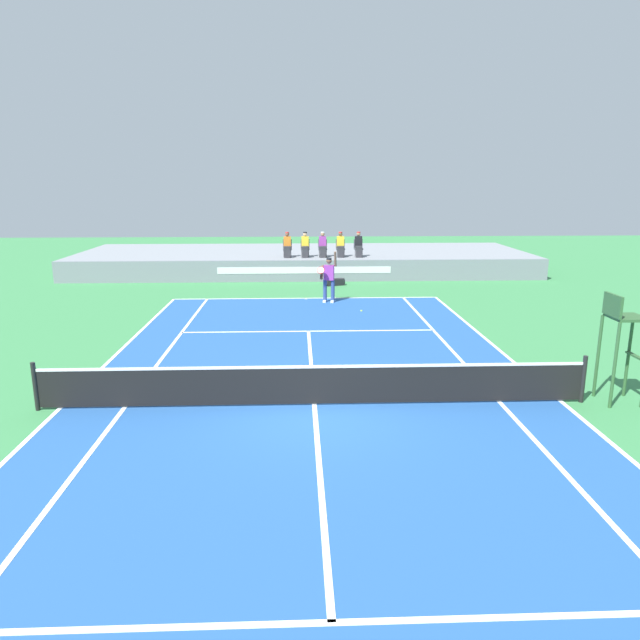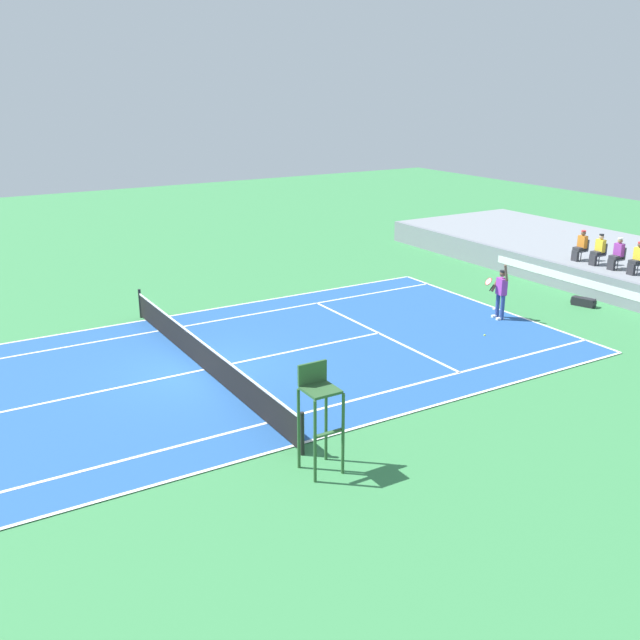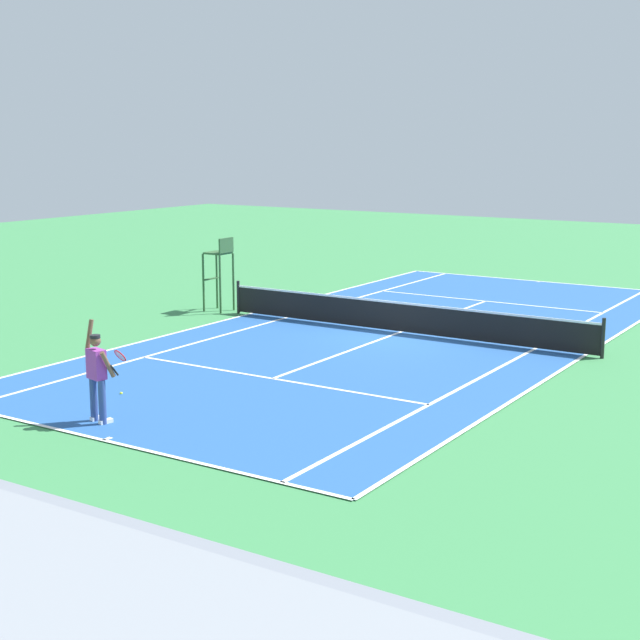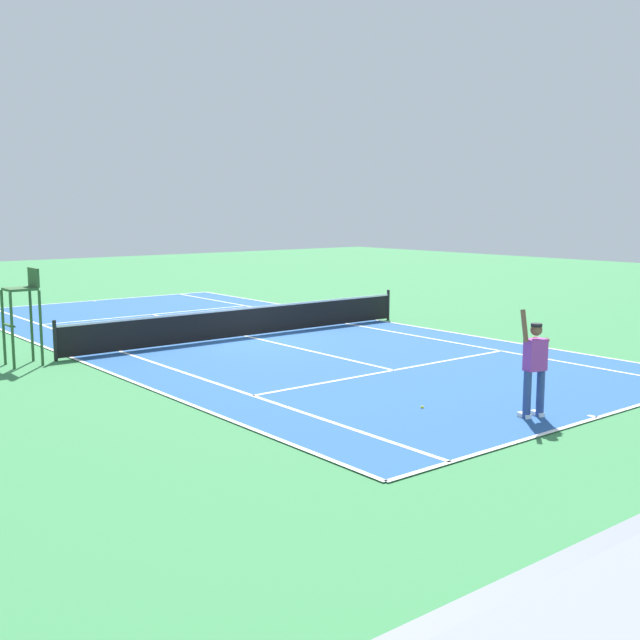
# 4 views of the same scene
# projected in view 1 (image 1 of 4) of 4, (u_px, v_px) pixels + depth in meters

# --- Properties ---
(ground_plane) EXTENTS (80.00, 80.00, 0.00)m
(ground_plane) POSITION_uv_depth(u_px,v_px,m) (314.00, 406.00, 12.60)
(ground_plane) COLOR #387F47
(court) EXTENTS (11.08, 23.88, 0.03)m
(court) POSITION_uv_depth(u_px,v_px,m) (314.00, 406.00, 12.60)
(court) COLOR #235193
(court) RESTS_ON ground
(net) EXTENTS (11.98, 0.10, 1.07)m
(net) POSITION_uv_depth(u_px,v_px,m) (314.00, 383.00, 12.48)
(net) COLOR black
(net) RESTS_ON ground
(barrier_wall) EXTENTS (24.17, 0.25, 1.05)m
(barrier_wall) POSITION_uv_depth(u_px,v_px,m) (304.00, 271.00, 28.21)
(barrier_wall) COLOR gray
(barrier_wall) RESTS_ON ground
(bleacher_platform) EXTENTS (24.17, 7.76, 1.05)m
(bleacher_platform) POSITION_uv_depth(u_px,v_px,m) (303.00, 260.00, 32.10)
(bleacher_platform) COLOR gray
(bleacher_platform) RESTS_ON ground
(spectator_seated_0) EXTENTS (0.44, 0.60, 1.27)m
(spectator_seated_0) POSITION_uv_depth(u_px,v_px,m) (287.00, 245.00, 29.03)
(spectator_seated_0) COLOR #474C56
(spectator_seated_0) RESTS_ON bleacher_platform
(spectator_seated_1) EXTENTS (0.44, 0.60, 1.27)m
(spectator_seated_1) POSITION_uv_depth(u_px,v_px,m) (305.00, 245.00, 29.07)
(spectator_seated_1) COLOR #474C56
(spectator_seated_1) RESTS_ON bleacher_platform
(spectator_seated_2) EXTENTS (0.44, 0.60, 1.27)m
(spectator_seated_2) POSITION_uv_depth(u_px,v_px,m) (323.00, 245.00, 29.10)
(spectator_seated_2) COLOR #474C56
(spectator_seated_2) RESTS_ON bleacher_platform
(spectator_seated_3) EXTENTS (0.44, 0.60, 1.27)m
(spectator_seated_3) POSITION_uv_depth(u_px,v_px,m) (341.00, 245.00, 29.14)
(spectator_seated_3) COLOR #474C56
(spectator_seated_3) RESTS_ON bleacher_platform
(spectator_seated_4) EXTENTS (0.44, 0.60, 1.27)m
(spectator_seated_4) POSITION_uv_depth(u_px,v_px,m) (359.00, 245.00, 29.17)
(spectator_seated_4) COLOR #474C56
(spectator_seated_4) RESTS_ON bleacher_platform
(tennis_player) EXTENTS (0.83, 0.61, 2.08)m
(tennis_player) POSITION_uv_depth(u_px,v_px,m) (329.00, 278.00, 23.18)
(tennis_player) COLOR navy
(tennis_player) RESTS_ON ground
(tennis_ball) EXTENTS (0.07, 0.07, 0.07)m
(tennis_ball) POSITION_uv_depth(u_px,v_px,m) (361.00, 311.00, 21.73)
(tennis_ball) COLOR #D1E533
(tennis_ball) RESTS_ON ground
(umpire_chair) EXTENTS (0.77, 0.77, 2.44)m
(umpire_chair) POSITION_uv_depth(u_px,v_px,m) (622.00, 334.00, 12.49)
(umpire_chair) COLOR #2D562D
(umpire_chair) RESTS_ON ground
(equipment_bag) EXTENTS (0.96, 0.59, 0.32)m
(equipment_bag) POSITION_uv_depth(u_px,v_px,m) (335.00, 282.00, 27.21)
(equipment_bag) COLOR black
(equipment_bag) RESTS_ON ground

